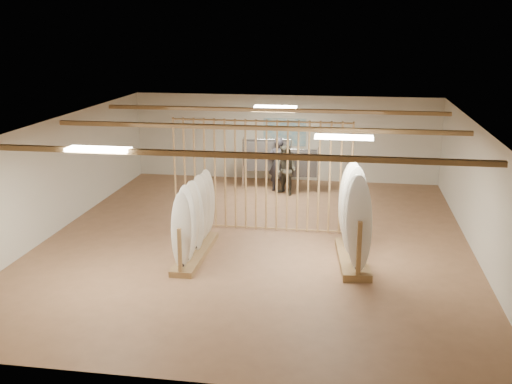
% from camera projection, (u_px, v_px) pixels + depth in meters
% --- Properties ---
extents(floor, '(12.00, 12.00, 0.00)m').
position_uv_depth(floor, '(256.00, 240.00, 14.35)').
color(floor, '#8F6445').
rests_on(floor, ground).
extents(ceiling, '(12.00, 12.00, 0.00)m').
position_uv_depth(ceiling, '(256.00, 124.00, 13.60)').
color(ceiling, gray).
rests_on(ceiling, ground).
extents(wall_back, '(12.00, 0.00, 12.00)m').
position_uv_depth(wall_back, '(285.00, 138.00, 19.68)').
color(wall_back, beige).
rests_on(wall_back, ground).
extents(wall_front, '(12.00, 0.00, 12.00)m').
position_uv_depth(wall_front, '(188.00, 293.00, 8.27)').
color(wall_front, beige).
rests_on(wall_front, ground).
extents(wall_left, '(0.00, 12.00, 12.00)m').
position_uv_depth(wall_left, '(56.00, 176.00, 14.73)').
color(wall_left, beige).
rests_on(wall_left, ground).
extents(wall_right, '(0.00, 12.00, 12.00)m').
position_uv_depth(wall_right, '(479.00, 193.00, 13.22)').
color(wall_right, beige).
rests_on(wall_right, ground).
extents(ceiling_slats, '(9.50, 6.12, 0.10)m').
position_uv_depth(ceiling_slats, '(256.00, 128.00, 13.62)').
color(ceiling_slats, olive).
rests_on(ceiling_slats, ground).
extents(light_panels, '(1.20, 0.35, 0.06)m').
position_uv_depth(light_panels, '(256.00, 127.00, 13.62)').
color(light_panels, white).
rests_on(light_panels, ground).
extents(bamboo_partition, '(4.45, 0.05, 2.78)m').
position_uv_depth(bamboo_partition, '(261.00, 176.00, 14.74)').
color(bamboo_partition, tan).
rests_on(bamboo_partition, ground).
extents(poster, '(1.40, 0.03, 0.90)m').
position_uv_depth(poster, '(285.00, 132.00, 19.61)').
color(poster, teal).
rests_on(poster, ground).
extents(rack_left, '(0.49, 2.53, 1.77)m').
position_uv_depth(rack_left, '(195.00, 230.00, 13.21)').
color(rack_left, olive).
rests_on(rack_left, floor).
extents(rack_right, '(0.81, 2.29, 2.13)m').
position_uv_depth(rack_right, '(353.00, 230.00, 12.84)').
color(rack_right, olive).
rests_on(rack_right, floor).
extents(clothing_rack_a, '(1.49, 0.54, 1.61)m').
position_uv_depth(clothing_rack_a, '(267.00, 155.00, 18.72)').
color(clothing_rack_a, silver).
rests_on(clothing_rack_a, floor).
extents(clothing_rack_b, '(1.29, 0.42, 1.38)m').
position_uv_depth(clothing_rack_b, '(297.00, 163.00, 18.31)').
color(clothing_rack_b, silver).
rests_on(clothing_rack_b, floor).
extents(shopper_a, '(0.72, 0.50, 1.92)m').
position_uv_depth(shopper_a, '(278.00, 161.00, 18.41)').
color(shopper_a, '#24232A').
rests_on(shopper_a, floor).
extents(shopper_b, '(1.05, 0.99, 1.73)m').
position_uv_depth(shopper_b, '(286.00, 167.00, 17.97)').
color(shopper_b, '#353229').
rests_on(shopper_b, floor).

